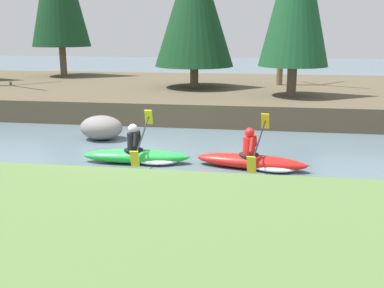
% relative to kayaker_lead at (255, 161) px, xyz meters
% --- Properties ---
extents(ground_plane, '(90.00, 90.00, 0.00)m').
position_rel_kayaker_lead_xyz_m(ground_plane, '(-3.11, 0.55, -0.20)').
color(ground_plane, slate).
extents(riverbank_near, '(44.00, 7.04, 0.53)m').
position_rel_kayaker_lead_xyz_m(riverbank_near, '(-3.11, -5.58, 0.07)').
color(riverbank_near, '#56753D').
rests_on(riverbank_near, ground).
extents(riverbank_far, '(44.00, 11.50, 0.81)m').
position_rel_kayaker_lead_xyz_m(riverbank_far, '(-3.11, 10.05, 0.21)').
color(riverbank_far, brown).
rests_on(riverbank_far, ground).
extents(conifer_tree_centre, '(3.42, 3.42, 6.21)m').
position_rel_kayaker_lead_xyz_m(conifer_tree_centre, '(-2.85, 9.15, 4.17)').
color(conifer_tree_centre, brown).
rests_on(conifer_tree_centre, riverbank_far).
extents(bare_tree_mid_upstream, '(2.88, 2.85, 5.16)m').
position_rel_kayaker_lead_xyz_m(bare_tree_mid_upstream, '(0.93, 10.64, 3.05)').
color(bare_tree_mid_upstream, brown).
rests_on(bare_tree_mid_upstream, riverbank_far).
extents(kayaker_lead, '(2.80, 2.07, 1.20)m').
position_rel_kayaker_lead_xyz_m(kayaker_lead, '(0.00, 0.00, 0.00)').
color(kayaker_lead, red).
rests_on(kayaker_lead, ground).
extents(kayaker_middle, '(2.79, 2.07, 1.20)m').
position_rel_kayaker_lead_xyz_m(kayaker_middle, '(-2.88, 0.06, 0.00)').
color(kayaker_middle, green).
rests_on(kayaker_middle, ground).
extents(boulder_midstream, '(1.31, 1.02, 0.74)m').
position_rel_kayaker_lead_xyz_m(boulder_midstream, '(-4.71, 2.34, 0.17)').
color(boulder_midstream, gray).
rests_on(boulder_midstream, ground).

